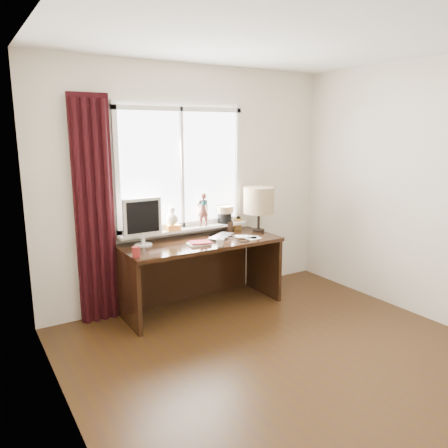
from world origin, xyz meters
TOP-DOWN VIEW (x-y plane):
  - floor at (0.00, 0.00)m, footprint 3.50×4.00m
  - ceiling at (0.00, 0.00)m, footprint 3.50×4.00m
  - wall_back at (0.00, 2.00)m, footprint 3.50×0.00m
  - wall_left at (-1.75, 0.00)m, footprint 0.00×4.00m
  - laptop at (0.15, 1.64)m, footprint 0.43×0.39m
  - mug at (-0.05, 1.33)m, footprint 0.12×0.12m
  - red_cup at (-0.90, 1.43)m, footprint 0.07×0.07m
  - window at (-0.15, 1.95)m, footprint 1.52×0.20m
  - curtain at (-1.13, 1.91)m, footprint 0.38×0.09m
  - desk at (-0.10, 1.73)m, footprint 1.70×0.70m
  - monitor at (-0.69, 1.78)m, footprint 0.40×0.18m
  - notebook_stack at (-0.19, 1.51)m, footprint 0.24×0.20m
  - brush_holder at (0.39, 1.85)m, footprint 0.09×0.09m
  - icon_frame at (0.53, 1.88)m, footprint 0.10×0.02m
  - table_lamp at (0.68, 1.67)m, footprint 0.35×0.35m
  - loose_papers at (0.43, 1.50)m, footprint 0.25×0.29m
  - desk_cables at (0.19, 1.57)m, footprint 0.38×0.55m

SIDE VIEW (x-z plane):
  - floor at x=0.00m, z-range 0.00..0.00m
  - desk at x=-0.10m, z-range 0.13..0.88m
  - loose_papers at x=0.43m, z-range 0.75..0.75m
  - desk_cables at x=0.19m, z-range 0.75..0.76m
  - laptop at x=0.15m, z-range 0.75..0.78m
  - notebook_stack at x=-0.19m, z-range 0.75..0.78m
  - mug at x=-0.05m, z-range 0.75..0.84m
  - red_cup at x=-0.90m, z-range 0.75..0.85m
  - brush_holder at x=0.39m, z-range 0.69..0.94m
  - icon_frame at x=0.53m, z-range 0.75..0.88m
  - monitor at x=-0.69m, z-range 0.78..1.27m
  - table_lamp at x=0.68m, z-range 0.85..1.37m
  - curtain at x=-1.13m, z-range -0.01..2.24m
  - wall_back at x=0.00m, z-range 0.00..2.60m
  - wall_left at x=-1.75m, z-range 0.00..2.60m
  - window at x=-0.15m, z-range 0.60..2.00m
  - ceiling at x=0.00m, z-range 2.60..2.60m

